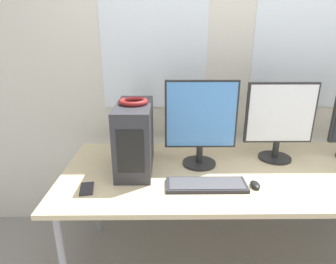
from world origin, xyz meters
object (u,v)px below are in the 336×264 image
keyboard (206,185)px  mouse (255,185)px  monitor_right_near (280,119)px  cell_phone (87,189)px  pc_tower (135,137)px  headphones (133,102)px  monitor_main (201,121)px

keyboard → mouse: size_ratio=5.04×
monitor_right_near → cell_phone: size_ratio=3.65×
pc_tower → monitor_right_near: (0.92, 0.11, 0.07)m
monitor_right_near → headphones: bearing=-173.1°
monitor_main → monitor_right_near: bearing=8.7°
keyboard → cell_phone: 0.65m
pc_tower → monitor_main: size_ratio=0.86×
pc_tower → keyboard: size_ratio=1.06×
pc_tower → headphones: (-0.00, 0.00, 0.22)m
mouse → cell_phone: (-0.92, -0.02, -0.01)m
headphones → keyboard: (0.41, -0.25, -0.41)m
monitor_right_near → mouse: monitor_right_near is taller
monitor_right_near → monitor_main: bearing=-171.3°
keyboard → cell_phone: size_ratio=3.14×
mouse → cell_phone: mouse is taller
headphones → monitor_main: monitor_main is taller
headphones → monitor_main: size_ratio=0.31×
monitor_right_near → keyboard: monitor_right_near is taller
monitor_main → mouse: bearing=-46.2°
cell_phone → headphones: bearing=37.9°
monitor_main → keyboard: size_ratio=1.23×
monitor_right_near → cell_phone: 1.26m
pc_tower → mouse: size_ratio=5.34×
mouse → keyboard: bearing=178.5°
mouse → cell_phone: 0.92m
headphones → monitor_main: bearing=4.6°
monitor_right_near → keyboard: 0.68m
keyboard → monitor_right_near: bearing=35.1°
pc_tower → monitor_main: monitor_main is taller
pc_tower → monitor_right_near: monitor_right_near is taller
headphones → mouse: size_ratio=1.95×
pc_tower → cell_phone: pc_tower is taller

